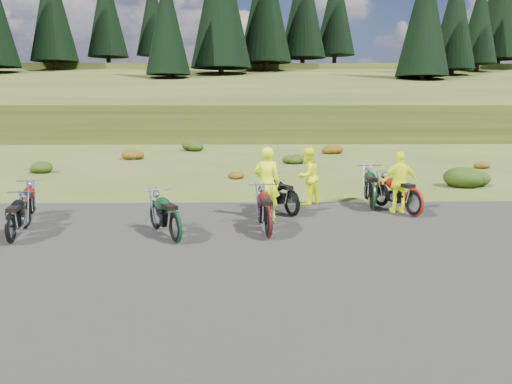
{
  "coord_description": "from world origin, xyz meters",
  "views": [
    {
      "loc": [
        0.04,
        -10.98,
        2.95
      ],
      "look_at": [
        0.3,
        0.84,
        0.9
      ],
      "focal_mm": 35.0,
      "sensor_mm": 36.0,
      "label": 1
    }
  ],
  "objects_px": {
    "motorcycle_3": "(264,219)",
    "person_middle": "(267,184)",
    "motorcycle_0": "(12,245)",
    "motorcycle_7": "(372,211)"
  },
  "relations": [
    {
      "from": "motorcycle_0",
      "to": "person_middle",
      "type": "relative_size",
      "value": 1.0
    },
    {
      "from": "motorcycle_3",
      "to": "motorcycle_7",
      "type": "distance_m",
      "value": 3.25
    },
    {
      "from": "person_middle",
      "to": "motorcycle_0",
      "type": "bearing_deg",
      "value": 29.82
    },
    {
      "from": "motorcycle_0",
      "to": "motorcycle_7",
      "type": "xyz_separation_m",
      "value": [
        8.62,
        3.27,
        0.0
      ]
    },
    {
      "from": "motorcycle_3",
      "to": "motorcycle_7",
      "type": "xyz_separation_m",
      "value": [
        3.1,
        0.97,
        0.0
      ]
    },
    {
      "from": "motorcycle_3",
      "to": "person_middle",
      "type": "height_order",
      "value": "person_middle"
    },
    {
      "from": "motorcycle_0",
      "to": "person_middle",
      "type": "distance_m",
      "value": 6.14
    },
    {
      "from": "motorcycle_0",
      "to": "motorcycle_3",
      "type": "xyz_separation_m",
      "value": [
        5.52,
        2.3,
        0.0
      ]
    },
    {
      "from": "motorcycle_7",
      "to": "motorcycle_0",
      "type": "bearing_deg",
      "value": 118.36
    },
    {
      "from": "motorcycle_3",
      "to": "person_middle",
      "type": "relative_size",
      "value": 1.02
    }
  ]
}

